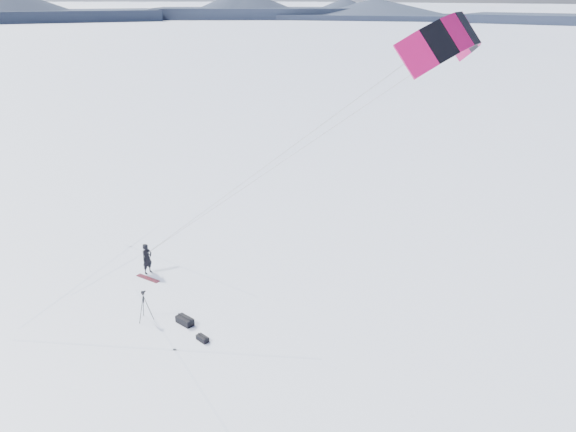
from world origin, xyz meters
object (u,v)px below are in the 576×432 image
Objects in this scene: snowboard at (148,278)px; gear_bag_b at (202,338)px; tripod at (144,301)px; snowkiter at (149,273)px; gear_bag_a at (185,320)px.

snowboard is 6.96m from gear_bag_b.
snowkiter is at bearing 103.25° from tripod.
gear_bag_a reaches higher than snowboard.
snowboard is at bearing 103.40° from tripod.
gear_bag_a is (1.81, 0.74, -0.80)m from tripod.
snowkiter is 2.66× the size of gear_bag_b.
tripod reaches higher than gear_bag_a.
tripod is (3.42, -3.49, 0.98)m from snowkiter.
gear_bag_b is at bearing -112.99° from snowkiter.
snowkiter reaches higher than snowboard.
snowkiter reaches higher than gear_bag_b.
gear_bag_b is at bearing -23.57° from snowboard.
snowkiter is 4.98m from tripod.
snowkiter is at bearing 134.06° from snowboard.
tripod is 3.53m from gear_bag_b.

